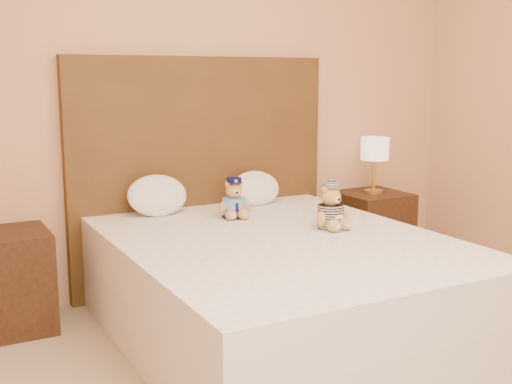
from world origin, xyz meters
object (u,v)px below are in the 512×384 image
Objects in this scene: teddy_police at (234,198)px; pillow_left at (157,193)px; nightstand_left at (7,281)px; lamp at (375,151)px; teddy_prisoner at (331,207)px; nightstand_right at (372,230)px; bed at (279,288)px; pillow_right at (256,186)px.

pillow_left is at bearing 153.36° from teddy_police.
pillow_left is (0.88, 0.03, 0.41)m from nightstand_left.
teddy_prisoner is (-0.90, -0.76, -0.17)m from lamp.
nightstand_left is 2.50m from nightstand_right.
bed and nightstand_right have the same top height.
bed is at bearing -110.28° from pillow_right.
pillow_left is at bearing 178.94° from nightstand_right.
teddy_police is at bearing -168.35° from lamp.
teddy_prisoner is at bearing 6.77° from bed.
lamp is 1.63m from pillow_left.
pillow_right is at bearing 1.10° from nightstand_left.
teddy_prisoner is (1.60, -0.76, 0.40)m from nightstand_left.
nightstand_left is at bearing 149.19° from teddy_prisoner.
pillow_left is 0.68m from pillow_right.
nightstand_left is at bearing 147.38° from bed.
bed is at bearing -66.02° from pillow_left.
nightstand_right is at bearing 34.67° from teddy_prisoner.
teddy_prisoner reaches higher than teddy_police.
nightstand_right is 2.22× the size of teddy_prisoner.
pillow_left reaches higher than teddy_police.
bed is 0.53m from teddy_prisoner.
lamp is 1.62× the size of teddy_prisoner.
teddy_prisoner is 0.66× the size of pillow_left.
pillow_left is 1.11× the size of pillow_right.
pillow_left is (-1.62, 0.03, -0.17)m from lamp.
pillow_right reaches higher than teddy_police.
nightstand_left is 2.22× the size of teddy_prisoner.
nightstand_right is at bearing -1.06° from pillow_left.
bed is 3.64× the size of nightstand_right.
teddy_prisoner is 0.74× the size of pillow_right.
bed is 5.37× the size of pillow_left.
nightstand_left is at bearing 180.00° from lamp.
pillow_right is at bearing 178.18° from nightstand_right.
lamp reaches higher than teddy_prisoner.
pillow_right reaches higher than nightstand_right.
teddy_prisoner reaches higher than bed.
lamp is (-0.00, 0.00, 0.57)m from nightstand_right.
pillow_right is at bearing 69.72° from bed.
bed is 5.00× the size of lamp.
pillow_left is (-1.62, 0.03, 0.41)m from nightstand_right.
lamp reaches higher than pillow_right.
pillow_left is at bearing 126.91° from teddy_prisoner.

